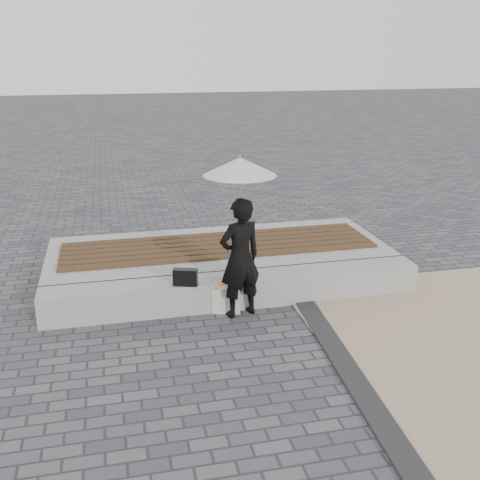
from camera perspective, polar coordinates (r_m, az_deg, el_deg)
The scene contains 10 objects.
ground at distance 6.32m, azimuth 2.96°, elevation -12.24°, with size 80.00×80.00×0.00m, color #545359.
edging_band at distance 6.14m, azimuth 11.23°, elevation -13.39°, with size 0.25×5.20×0.04m, color #2A292C.
seating_ledge at distance 7.61m, azimuth -0.34°, elevation -4.95°, with size 5.00×0.45×0.40m, color #9E9F9A.
timber_platform at distance 8.70m, azimuth -2.10°, elevation -1.89°, with size 5.00×2.00×0.40m, color #9A9A95.
timber_decking at distance 8.63m, azimuth -2.12°, elevation -0.52°, with size 4.60×1.20×0.04m, color #503C1F, non-canonical shape.
woman at distance 7.10m, azimuth -0.00°, elevation -1.80°, with size 0.56×0.37×1.53m, color black.
parasol at distance 6.79m, azimuth -0.00°, elevation 7.30°, with size 0.87×0.87×1.12m.
handbag at distance 7.23m, azimuth -5.43°, elevation -3.70°, with size 0.31×0.11×0.22m, color black.
canvas_tote at distance 7.39m, azimuth -1.39°, elevation -5.78°, with size 0.36×0.15×0.38m, color silver.
magazine at distance 7.27m, azimuth -1.32°, elevation -4.54°, with size 0.28×0.20×0.01m, color #EF402E.
Camera 1 is at (-1.55, -5.21, 3.22)m, focal length 43.05 mm.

